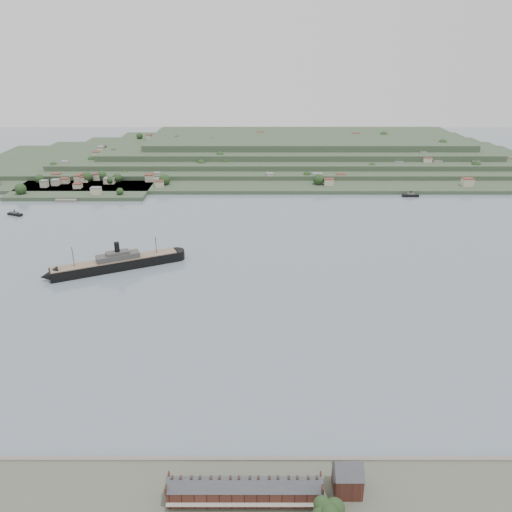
{
  "coord_description": "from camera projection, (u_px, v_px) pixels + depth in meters",
  "views": [
    {
      "loc": [
        -5.85,
        -298.68,
        154.28
      ],
      "look_at": [
        -6.0,
        30.0,
        12.76
      ],
      "focal_mm": 35.0,
      "sensor_mm": 36.0,
      "label": 1
    }
  ],
  "objects": [
    {
      "name": "ground",
      "position": [
        265.0,
        291.0,
        335.34
      ],
      "size": [
        1400.0,
        1400.0,
        0.0
      ],
      "primitive_type": "plane",
      "color": "slate",
      "rests_on": "ground"
    },
    {
      "name": "terrace_row",
      "position": [
        245.0,
        490.0,
        178.32
      ],
      "size": [
        55.6,
        9.8,
        11.07
      ],
      "color": "#3F1E16",
      "rests_on": "ground"
    },
    {
      "name": "gabled_building",
      "position": [
        348.0,
        478.0,
        181.46
      ],
      "size": [
        10.4,
        10.18,
        14.09
      ],
      "color": "#3F1E16",
      "rests_on": "ground"
    },
    {
      "name": "far_peninsula",
      "position": [
        281.0,
        153.0,
        691.68
      ],
      "size": [
        760.0,
        309.0,
        30.0
      ],
      "color": "#33462F",
      "rests_on": "ground"
    },
    {
      "name": "steamship",
      "position": [
        113.0,
        264.0,
        364.98
      ],
      "size": [
        97.68,
        52.45,
        24.99
      ],
      "color": "black",
      "rests_on": "ground"
    },
    {
      "name": "ferry_west",
      "position": [
        15.0,
        214.0,
        481.02
      ],
      "size": [
        16.29,
        10.04,
        5.93
      ],
      "color": "black",
      "rests_on": "ground"
    },
    {
      "name": "ferry_east",
      "position": [
        410.0,
        195.0,
        539.0
      ],
      "size": [
        17.75,
        5.23,
        6.62
      ],
      "color": "black",
      "rests_on": "ground"
    }
  ]
}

